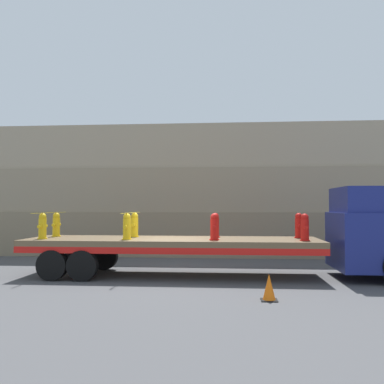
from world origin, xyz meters
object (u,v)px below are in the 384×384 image
at_px(fire_hydrant_red_near_2, 214,227).
at_px(fire_hydrant_red_near_3, 305,228).
at_px(fire_hydrant_yellow_near_1, 127,227).
at_px(fire_hydrant_yellow_near_0, 43,226).
at_px(fire_hydrant_red_far_3, 299,226).
at_px(fire_hydrant_red_far_2, 215,225).
at_px(truck_cab, 374,233).
at_px(fire_hydrant_yellow_far_1, 135,225).
at_px(traffic_cone, 269,288).
at_px(fire_hydrant_yellow_far_0, 56,225).
at_px(flatbed_trailer, 155,245).

xyz_separation_m(fire_hydrant_red_near_2, fire_hydrant_red_near_3, (2.80, 0.00, 0.00)).
distance_m(fire_hydrant_yellow_near_1, fire_hydrant_red_near_3, 5.60).
bearing_deg(fire_hydrant_yellow_near_0, fire_hydrant_red_far_3, 7.60).
bearing_deg(fire_hydrant_red_far_2, truck_cab, -6.32).
relative_size(fire_hydrant_yellow_far_1, fire_hydrant_red_near_2, 1.00).
bearing_deg(traffic_cone, fire_hydrant_red_near_2, 116.40).
xyz_separation_m(truck_cab, fire_hydrant_red_far_3, (-2.26, 0.56, 0.18)).
xyz_separation_m(fire_hydrant_red_far_3, traffic_cone, (-1.37, -4.00, -1.32)).
relative_size(fire_hydrant_yellow_near_1, traffic_cone, 1.28).
bearing_deg(fire_hydrant_red_far_3, fire_hydrant_yellow_near_0, -172.40).
height_order(fire_hydrant_yellow_far_0, fire_hydrant_yellow_near_1, same).
height_order(fire_hydrant_yellow_near_1, fire_hydrant_red_far_3, same).
relative_size(fire_hydrant_yellow_near_1, fire_hydrant_red_near_2, 1.00).
relative_size(flatbed_trailer, fire_hydrant_red_near_2, 11.44).
bearing_deg(fire_hydrant_yellow_far_1, fire_hydrant_red_near_2, -21.83).
distance_m(fire_hydrant_red_near_2, fire_hydrant_red_near_3, 2.80).
relative_size(fire_hydrant_red_far_3, traffic_cone, 1.28).
bearing_deg(fire_hydrant_red_far_2, traffic_cone, -70.34).
distance_m(fire_hydrant_yellow_near_1, fire_hydrant_red_far_2, 3.02).
bearing_deg(fire_hydrant_yellow_near_1, flatbed_trailer, 34.19).
distance_m(fire_hydrant_yellow_near_0, fire_hydrant_yellow_far_1, 3.02).
xyz_separation_m(fire_hydrant_yellow_near_0, fire_hydrant_yellow_far_0, (0.00, 1.12, 0.00)).
height_order(fire_hydrant_red_far_2, fire_hydrant_red_near_3, same).
relative_size(fire_hydrant_yellow_near_0, fire_hydrant_red_far_3, 1.00).
distance_m(truck_cab, fire_hydrant_red_near_3, 2.34).
xyz_separation_m(fire_hydrant_yellow_near_1, fire_hydrant_red_far_2, (2.80, 1.12, 0.00)).
bearing_deg(fire_hydrant_red_far_2, fire_hydrant_red_far_3, 0.00).
distance_m(fire_hydrant_yellow_near_0, fire_hydrant_yellow_far_0, 1.12).
bearing_deg(fire_hydrant_red_far_2, fire_hydrant_red_near_3, -21.83).
bearing_deg(fire_hydrant_red_far_2, fire_hydrant_red_near_2, -90.00).
distance_m(fire_hydrant_red_far_3, traffic_cone, 4.43).
bearing_deg(fire_hydrant_yellow_far_1, fire_hydrant_red_far_3, 0.00).
relative_size(fire_hydrant_red_far_2, fire_hydrant_red_far_3, 1.00).
relative_size(fire_hydrant_yellow_far_0, fire_hydrant_red_far_2, 1.00).
relative_size(fire_hydrant_red_near_3, traffic_cone, 1.28).
xyz_separation_m(fire_hydrant_yellow_far_0, fire_hydrant_red_near_2, (5.60, -1.12, 0.00)).
height_order(fire_hydrant_yellow_near_0, traffic_cone, fire_hydrant_yellow_near_0).
bearing_deg(fire_hydrant_yellow_near_0, fire_hydrant_yellow_near_1, 0.00).
xyz_separation_m(fire_hydrant_yellow_near_0, fire_hydrant_red_near_3, (8.40, 0.00, 0.00)).
xyz_separation_m(fire_hydrant_yellow_near_0, fire_hydrant_red_near_2, (5.60, 0.00, 0.00)).
bearing_deg(fire_hydrant_red_near_2, fire_hydrant_yellow_far_0, 168.68).
xyz_separation_m(fire_hydrant_yellow_near_0, fire_hydrant_yellow_near_1, (2.80, 0.00, 0.00)).
xyz_separation_m(flatbed_trailer, traffic_cone, (3.40, -3.44, -0.69)).
distance_m(fire_hydrant_yellow_near_0, fire_hydrant_red_near_3, 8.40).
relative_size(truck_cab, fire_hydrant_yellow_far_1, 3.46).
xyz_separation_m(fire_hydrant_yellow_near_1, fire_hydrant_red_near_3, (5.60, 0.00, 0.00)).
height_order(fire_hydrant_red_far_3, traffic_cone, fire_hydrant_red_far_3).
relative_size(truck_cab, fire_hydrant_red_far_2, 3.46).
height_order(fire_hydrant_yellow_near_0, fire_hydrant_red_near_3, same).
distance_m(flatbed_trailer, fire_hydrant_yellow_far_0, 3.72).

